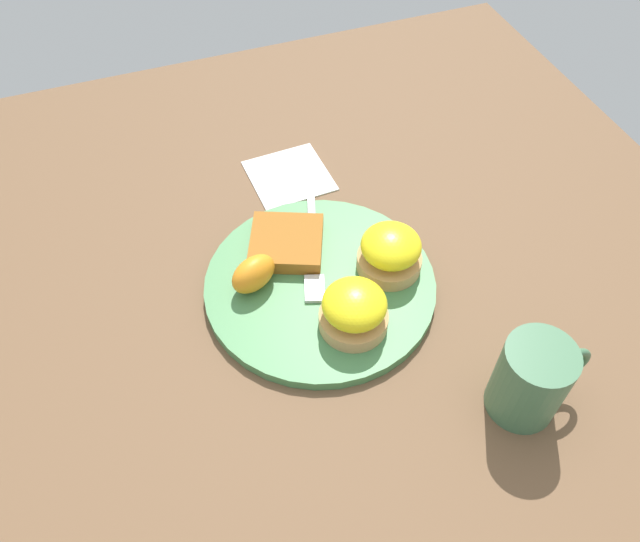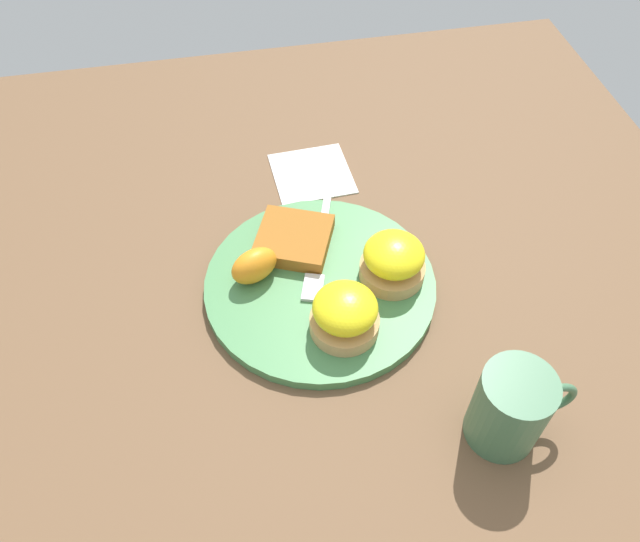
% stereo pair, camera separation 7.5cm
% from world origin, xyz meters
% --- Properties ---
extents(ground_plane, '(1.10, 1.10, 0.00)m').
position_xyz_m(ground_plane, '(0.00, 0.00, 0.00)').
color(ground_plane, brown).
extents(plate, '(0.28, 0.28, 0.01)m').
position_xyz_m(plate, '(0.00, 0.00, 0.01)').
color(plate, '#47844C').
rests_on(plate, ground_plane).
extents(sandwich_benedict_left, '(0.08, 0.08, 0.06)m').
position_xyz_m(sandwich_benedict_left, '(0.01, -0.07, 0.04)').
color(sandwich_benedict_left, tan).
rests_on(sandwich_benedict_left, plate).
extents(sandwich_benedict_right, '(0.08, 0.08, 0.06)m').
position_xyz_m(sandwich_benedict_right, '(0.09, -0.01, 0.04)').
color(sandwich_benedict_right, tan).
rests_on(sandwich_benedict_right, plate).
extents(hashbrown_patty, '(0.12, 0.12, 0.02)m').
position_xyz_m(hashbrown_patty, '(-0.02, 0.07, 0.02)').
color(hashbrown_patty, '#9F5D1F').
rests_on(hashbrown_patty, plate).
extents(orange_wedge, '(0.07, 0.06, 0.04)m').
position_xyz_m(orange_wedge, '(-0.08, 0.02, 0.04)').
color(orange_wedge, orange).
rests_on(orange_wedge, plate).
extents(fork, '(0.08, 0.19, 0.00)m').
position_xyz_m(fork, '(0.01, 0.05, 0.02)').
color(fork, silver).
rests_on(fork, plate).
extents(cup, '(0.11, 0.07, 0.10)m').
position_xyz_m(cup, '(0.15, -0.22, 0.05)').
color(cup, '#42704C').
rests_on(cup, ground_plane).
extents(napkin, '(0.12, 0.12, 0.00)m').
position_xyz_m(napkin, '(0.03, 0.21, 0.00)').
color(napkin, white).
rests_on(napkin, ground_plane).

